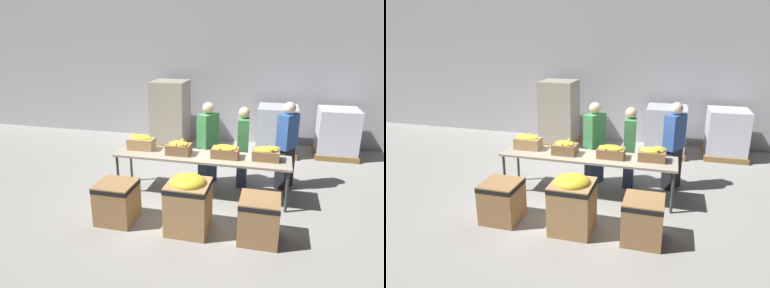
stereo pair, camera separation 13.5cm
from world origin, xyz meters
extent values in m
plane|color=gray|center=(0.00, 0.00, 0.00)|extent=(30.00, 30.00, 0.00)
cube|color=#A8A8AD|center=(0.00, 3.63, 2.00)|extent=(16.00, 0.08, 4.00)
cube|color=#9E937F|center=(0.00, 0.00, 0.75)|extent=(3.14, 0.71, 0.04)
cylinder|color=#38383D|center=(-1.51, -0.30, 0.37)|extent=(0.05, 0.05, 0.73)
cylinder|color=#38383D|center=(1.51, -0.30, 0.37)|extent=(0.05, 0.05, 0.73)
cylinder|color=#38383D|center=(-1.51, 0.30, 0.37)|extent=(0.05, 0.05, 0.73)
cylinder|color=#38383D|center=(1.51, 0.30, 0.37)|extent=(0.05, 0.05, 0.73)
cube|color=tan|center=(-1.18, 0.08, 0.88)|extent=(0.49, 0.28, 0.21)
ellipsoid|color=yellow|center=(-1.18, 0.08, 0.99)|extent=(0.41, 0.22, 0.11)
ellipsoid|color=yellow|center=(-1.31, 0.10, 1.03)|extent=(0.19, 0.18, 0.05)
ellipsoid|color=yellow|center=(-1.13, 0.10, 1.01)|extent=(0.17, 0.09, 0.05)
ellipsoid|color=yellow|center=(-1.32, 0.16, 1.01)|extent=(0.19, 0.18, 0.05)
ellipsoid|color=yellow|center=(-1.17, 0.15, 1.02)|extent=(0.16, 0.17, 0.05)
cube|color=olive|center=(-0.41, -0.01, 0.86)|extent=(0.43, 0.32, 0.18)
ellipsoid|color=yellow|center=(-0.41, -0.01, 0.96)|extent=(0.35, 0.26, 0.10)
ellipsoid|color=yellow|center=(-0.30, -0.10, 1.00)|extent=(0.17, 0.20, 0.05)
ellipsoid|color=yellow|center=(-0.42, -0.08, 0.99)|extent=(0.07, 0.16, 0.05)
ellipsoid|color=yellow|center=(-0.36, 0.06, 1.01)|extent=(0.09, 0.20, 0.06)
ellipsoid|color=yellow|center=(-0.33, -0.07, 1.00)|extent=(0.12, 0.16, 0.04)
cube|color=olive|center=(0.43, 0.01, 0.86)|extent=(0.47, 0.31, 0.17)
ellipsoid|color=gold|center=(0.43, 0.01, 0.95)|extent=(0.42, 0.27, 0.09)
ellipsoid|color=gold|center=(0.52, -0.08, 0.96)|extent=(0.14, 0.18, 0.05)
ellipsoid|color=gold|center=(0.33, -0.07, 0.97)|extent=(0.09, 0.15, 0.05)
cube|color=olive|center=(1.13, 0.05, 0.86)|extent=(0.46, 0.30, 0.17)
ellipsoid|color=gold|center=(1.13, 0.05, 0.95)|extent=(0.41, 0.25, 0.10)
ellipsoid|color=gold|center=(1.26, 0.11, 0.99)|extent=(0.22, 0.11, 0.03)
ellipsoid|color=gold|center=(1.17, -0.02, 1.00)|extent=(0.18, 0.11, 0.05)
ellipsoid|color=gold|center=(1.14, 0.03, 1.00)|extent=(0.20, 0.10, 0.05)
ellipsoid|color=gold|center=(1.19, -0.01, 0.99)|extent=(0.12, 0.16, 0.04)
cube|color=black|center=(1.48, 0.75, 0.40)|extent=(0.36, 0.43, 0.79)
cube|color=#2D5199|center=(1.48, 0.75, 1.12)|extent=(0.41, 0.50, 0.66)
sphere|color=beige|center=(1.48, 0.75, 1.56)|extent=(0.22, 0.22, 0.22)
cube|color=#2D3856|center=(0.00, 0.57, 0.39)|extent=(0.34, 0.42, 0.77)
cube|color=#387A47|center=(0.00, 0.57, 1.09)|extent=(0.38, 0.49, 0.64)
sphere|color=#DBAD89|center=(0.00, 0.57, 1.52)|extent=(0.22, 0.22, 0.22)
cube|color=#2D3856|center=(0.67, 0.64, 0.37)|extent=(0.22, 0.37, 0.74)
cube|color=#387A47|center=(0.67, 0.64, 1.04)|extent=(0.24, 0.43, 0.61)
sphere|color=#DBAD89|center=(0.67, 0.64, 1.45)|extent=(0.21, 0.21, 0.21)
cube|color=olive|center=(-1.08, -1.23, 0.32)|extent=(0.57, 0.57, 0.65)
cube|color=black|center=(-1.08, -1.23, 0.59)|extent=(0.58, 0.58, 0.07)
cube|color=#A37A4C|center=(0.08, -1.23, 0.39)|extent=(0.61, 0.61, 0.78)
cube|color=black|center=(0.08, -1.23, 0.72)|extent=(0.62, 0.62, 0.07)
ellipsoid|color=gold|center=(0.08, -1.23, 0.79)|extent=(0.52, 0.52, 0.21)
cube|color=olive|center=(1.12, -1.23, 0.33)|extent=(0.56, 0.56, 0.65)
cube|color=black|center=(1.12, -1.23, 0.60)|extent=(0.56, 0.56, 0.07)
cube|color=olive|center=(-1.47, 2.81, 0.07)|extent=(0.96, 0.96, 0.13)
cube|color=#A39984|center=(-1.47, 2.81, 0.92)|extent=(0.88, 0.88, 1.59)
cube|color=olive|center=(1.29, 2.81, 0.07)|extent=(1.02, 1.02, 0.13)
cube|color=#B2B7C1|center=(1.29, 2.81, 0.66)|extent=(0.94, 0.94, 1.05)
cube|color=olive|center=(2.70, 2.93, 0.07)|extent=(0.98, 0.98, 0.13)
cube|color=silver|center=(2.70, 2.93, 0.65)|extent=(0.90, 0.90, 1.04)
camera|label=1|loc=(1.25, -5.64, 2.81)|focal=32.00mm
camera|label=2|loc=(1.38, -5.60, 2.81)|focal=32.00mm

